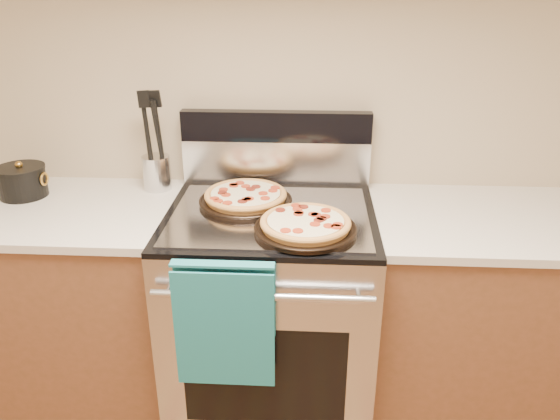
# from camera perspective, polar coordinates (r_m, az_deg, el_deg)

# --- Properties ---
(wall_back) EXTENTS (4.00, 0.00, 4.00)m
(wall_back) POSITION_cam_1_polar(r_m,az_deg,el_deg) (2.20, -0.37, 13.80)
(wall_back) COLOR tan
(wall_back) RESTS_ON ground
(range_body) EXTENTS (0.76, 0.68, 0.90)m
(range_body) POSITION_cam_1_polar(r_m,az_deg,el_deg) (2.22, -0.90, -11.45)
(range_body) COLOR #B7B7BC
(range_body) RESTS_ON ground
(oven_window) EXTENTS (0.56, 0.01, 0.40)m
(oven_window) POSITION_cam_1_polar(r_m,az_deg,el_deg) (1.95, -1.64, -17.08)
(oven_window) COLOR black
(oven_window) RESTS_ON range_body
(cooktop) EXTENTS (0.76, 0.68, 0.02)m
(cooktop) POSITION_cam_1_polar(r_m,az_deg,el_deg) (1.99, -0.98, -0.53)
(cooktop) COLOR black
(cooktop) RESTS_ON range_body
(backsplash_lower) EXTENTS (0.76, 0.06, 0.18)m
(backsplash_lower) POSITION_cam_1_polar(r_m,az_deg,el_deg) (2.24, -0.41, 5.04)
(backsplash_lower) COLOR silver
(backsplash_lower) RESTS_ON cooktop
(backsplash_upper) EXTENTS (0.76, 0.06, 0.12)m
(backsplash_upper) POSITION_cam_1_polar(r_m,az_deg,el_deg) (2.20, -0.42, 8.74)
(backsplash_upper) COLOR black
(backsplash_upper) RESTS_ON backsplash_lower
(oven_handle) EXTENTS (0.70, 0.03, 0.03)m
(oven_handle) POSITION_cam_1_polar(r_m,az_deg,el_deg) (1.71, -1.89, -9.04)
(oven_handle) COLOR silver
(oven_handle) RESTS_ON range_body
(dish_towel) EXTENTS (0.32, 0.05, 0.42)m
(dish_towel) POSITION_cam_1_polar(r_m,az_deg,el_deg) (1.78, -5.77, -11.58)
(dish_towel) COLOR #1C5B8F
(dish_towel) RESTS_ON oven_handle
(foil_sheet) EXTENTS (0.70, 0.55, 0.01)m
(foil_sheet) POSITION_cam_1_polar(r_m,az_deg,el_deg) (1.96, -1.05, -0.54)
(foil_sheet) COLOR gray
(foil_sheet) RESTS_ON cooktop
(cabinet_left) EXTENTS (1.00, 0.62, 0.88)m
(cabinet_left) POSITION_cam_1_polar(r_m,az_deg,el_deg) (2.47, -22.02, -9.74)
(cabinet_left) COLOR brown
(cabinet_left) RESTS_ON ground
(countertop_left) EXTENTS (1.02, 0.64, 0.03)m
(countertop_left) POSITION_cam_1_polar(r_m,az_deg,el_deg) (2.26, -23.74, 0.00)
(countertop_left) COLOR beige
(countertop_left) RESTS_ON cabinet_left
(cabinet_right) EXTENTS (1.00, 0.62, 0.88)m
(cabinet_right) POSITION_cam_1_polar(r_m,az_deg,el_deg) (2.36, 21.41, -11.17)
(cabinet_right) COLOR brown
(cabinet_right) RESTS_ON ground
(countertop_right) EXTENTS (1.02, 0.64, 0.03)m
(countertop_right) POSITION_cam_1_polar(r_m,az_deg,el_deg) (2.15, 23.18, -1.09)
(countertop_right) COLOR beige
(countertop_right) RESTS_ON cabinet_right
(pepperoni_pizza_back) EXTENTS (0.40, 0.40, 0.05)m
(pepperoni_pizza_back) POSITION_cam_1_polar(r_m,az_deg,el_deg) (2.05, -3.61, 1.33)
(pepperoni_pizza_back) COLOR #A97133
(pepperoni_pizza_back) RESTS_ON foil_sheet
(pepperoni_pizza_front) EXTENTS (0.45, 0.45, 0.05)m
(pepperoni_pizza_front) POSITION_cam_1_polar(r_m,az_deg,el_deg) (1.82, 2.68, -1.59)
(pepperoni_pizza_front) COLOR #A97133
(pepperoni_pizza_front) RESTS_ON foil_sheet
(utensil_crock) EXTENTS (0.14, 0.14, 0.14)m
(utensil_crock) POSITION_cam_1_polar(r_m,az_deg,el_deg) (2.27, -12.75, 3.84)
(utensil_crock) COLOR silver
(utensil_crock) RESTS_ON countertop_left
(saucepan) EXTENTS (0.19, 0.19, 0.11)m
(saucepan) POSITION_cam_1_polar(r_m,az_deg,el_deg) (2.37, -25.33, 2.60)
(saucepan) COLOR black
(saucepan) RESTS_ON countertop_left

